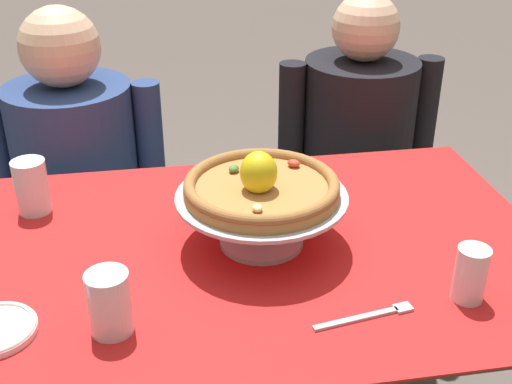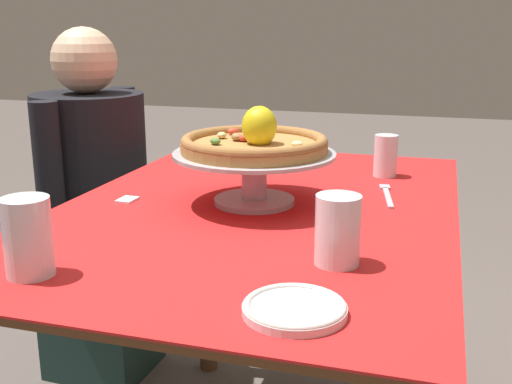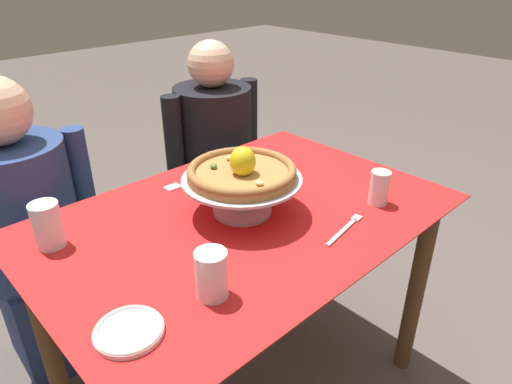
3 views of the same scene
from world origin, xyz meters
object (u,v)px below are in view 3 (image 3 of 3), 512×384
(pizza, at_px, (242,171))
(diner_right, at_px, (215,168))
(pizza_stand, at_px, (242,189))
(water_glass_back_left, at_px, (48,227))
(side_plate, at_px, (129,330))
(diner_left, at_px, (30,238))
(water_glass_front_left, at_px, (212,277))
(sugar_packet, at_px, (173,187))
(dinner_fork, at_px, (346,228))
(water_glass_front_right, at_px, (379,190))

(pizza, xyz_separation_m, diner_right, (0.42, 0.67, -0.35))
(pizza_stand, bearing_deg, pizza, -128.07)
(pizza, relative_size, water_glass_back_left, 2.51)
(pizza_stand, relative_size, diner_right, 0.31)
(side_plate, xyz_separation_m, diner_left, (0.06, 0.86, -0.22))
(water_glass_front_left, bearing_deg, sugar_packet, 64.87)
(dinner_fork, xyz_separation_m, diner_right, (0.28, 0.94, -0.21))
(dinner_fork, relative_size, sugar_packet, 3.87)
(water_glass_front_right, distance_m, sugar_packet, 0.67)
(water_glass_back_left, relative_size, diner_right, 0.11)
(water_glass_back_left, xyz_separation_m, water_glass_front_right, (0.83, -0.47, -0.01))
(diner_right, bearing_deg, pizza_stand, -122.47)
(dinner_fork, bearing_deg, diner_left, 122.47)
(water_glass_front_left, height_order, water_glass_back_left, water_glass_back_left)
(water_glass_front_right, distance_m, diner_left, 1.22)
(water_glass_front_right, height_order, dinner_fork, water_glass_front_right)
(sugar_packet, bearing_deg, water_glass_front_left, -115.13)
(side_plate, height_order, diner_right, diner_right)
(water_glass_front_right, xyz_separation_m, diner_left, (-0.79, 0.90, -0.25))
(sugar_packet, distance_m, diner_left, 0.57)
(pizza, bearing_deg, water_glass_front_right, -36.05)
(pizza, relative_size, diner_left, 0.28)
(pizza, relative_size, sugar_packet, 6.35)
(water_glass_front_left, xyz_separation_m, sugar_packet, (0.24, 0.51, -0.05))
(water_glass_back_left, height_order, side_plate, water_glass_back_left)
(water_glass_front_left, bearing_deg, pizza, 37.68)
(water_glass_front_left, xyz_separation_m, diner_left, (-0.14, 0.89, -0.26))
(water_glass_front_left, height_order, diner_right, diner_right)
(dinner_fork, bearing_deg, pizza_stand, 118.22)
(water_glass_front_right, bearing_deg, dinner_fork, -172.95)
(pizza_stand, bearing_deg, water_glass_back_left, 155.85)
(sugar_packet, height_order, diner_right, diner_right)
(dinner_fork, bearing_deg, sugar_packet, 110.78)
(sugar_packet, bearing_deg, diner_right, 38.54)
(pizza, relative_size, side_plate, 2.19)
(pizza, bearing_deg, side_plate, -157.35)
(pizza, distance_m, side_plate, 0.56)
(pizza, xyz_separation_m, side_plate, (-0.50, -0.21, -0.13))
(pizza_stand, relative_size, sugar_packet, 7.09)
(side_plate, bearing_deg, water_glass_front_left, -6.79)
(water_glass_front_left, xyz_separation_m, side_plate, (-0.20, 0.02, -0.04))
(water_glass_back_left, bearing_deg, dinner_fork, -37.83)
(water_glass_back_left, height_order, dinner_fork, water_glass_back_left)
(water_glass_front_left, bearing_deg, side_plate, 173.21)
(dinner_fork, bearing_deg, diner_right, 73.65)
(pizza_stand, height_order, diner_left, diner_left)
(side_plate, bearing_deg, dinner_fork, -5.67)
(water_glass_back_left, xyz_separation_m, sugar_packet, (0.43, 0.06, -0.05))
(pizza_stand, xyz_separation_m, dinner_fork, (0.15, -0.28, -0.08))
(water_glass_front_left, distance_m, water_glass_back_left, 0.49)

